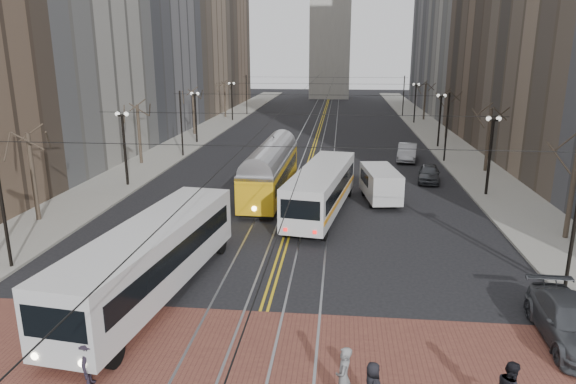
% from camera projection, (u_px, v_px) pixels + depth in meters
% --- Properties ---
extents(ground, '(260.00, 260.00, 0.00)m').
position_uv_depth(ground, '(267.00, 300.00, 21.89)').
color(ground, black).
rests_on(ground, ground).
extents(sidewalk_left, '(5.00, 140.00, 0.15)m').
position_uv_depth(sidewalk_left, '(202.00, 133.00, 66.54)').
color(sidewalk_left, gray).
rests_on(sidewalk_left, ground).
extents(sidewalk_right, '(5.00, 140.00, 0.15)m').
position_uv_depth(sidewalk_right, '(438.00, 137.00, 63.56)').
color(sidewalk_right, gray).
rests_on(sidewalk_right, ground).
extents(crosswalk_band, '(25.00, 6.00, 0.01)m').
position_uv_depth(crosswalk_band, '(251.00, 353.00, 18.05)').
color(crosswalk_band, brown).
rests_on(crosswalk_band, ground).
extents(streetcar_rails, '(4.80, 130.00, 0.02)m').
position_uv_depth(streetcar_rails, '(317.00, 136.00, 65.07)').
color(streetcar_rails, gray).
rests_on(streetcar_rails, ground).
extents(centre_lines, '(0.42, 130.00, 0.01)m').
position_uv_depth(centre_lines, '(317.00, 136.00, 65.07)').
color(centre_lines, gold).
rests_on(centre_lines, ground).
extents(building_left_far, '(16.00, 20.00, 40.00)m').
position_uv_depth(building_left_far, '(200.00, 1.00, 101.68)').
color(building_left_far, brown).
rests_on(building_left_far, ground).
extents(lamp_posts, '(27.60, 57.20, 5.60)m').
position_uv_depth(lamp_posts, '(310.00, 133.00, 48.74)').
color(lamp_posts, black).
rests_on(lamp_posts, ground).
extents(street_trees, '(31.68, 53.28, 5.60)m').
position_uv_depth(street_trees, '(313.00, 124.00, 54.98)').
color(street_trees, '#382D23').
rests_on(street_trees, ground).
extents(trolley_wires, '(25.96, 120.00, 6.60)m').
position_uv_depth(trolley_wires, '(313.00, 115.00, 54.32)').
color(trolley_wires, black).
rests_on(trolley_wires, ground).
extents(transit_bus, '(4.19, 12.97, 3.19)m').
position_uv_depth(transit_bus, '(152.00, 261.00, 21.96)').
color(transit_bus, silver).
rests_on(transit_bus, ground).
extents(streetcar, '(2.72, 13.08, 3.07)m').
position_uv_depth(streetcar, '(271.00, 174.00, 37.77)').
color(streetcar, yellow).
rests_on(streetcar, ground).
extents(rear_bus, '(4.38, 12.05, 3.08)m').
position_uv_depth(rear_bus, '(321.00, 191.00, 33.18)').
color(rear_bus, silver).
rests_on(rear_bus, ground).
extents(cargo_van, '(2.76, 5.57, 2.36)m').
position_uv_depth(cargo_van, '(380.00, 185.00, 36.08)').
color(cargo_van, '#BDBDBD').
rests_on(cargo_van, ground).
extents(sedan_grey, '(2.31, 4.36, 1.41)m').
position_uv_depth(sedan_grey, '(429.00, 173.00, 41.80)').
color(sedan_grey, '#3F4247').
rests_on(sedan_grey, ground).
extents(sedan_silver, '(2.50, 5.18, 1.64)m').
position_uv_depth(sedan_silver, '(407.00, 152.00, 49.98)').
color(sedan_silver, '#9A9CA2').
rests_on(sedan_silver, ground).
extents(sedan_parked, '(2.31, 5.30, 1.52)m').
position_uv_depth(sedan_parked, '(571.00, 322.00, 18.63)').
color(sedan_parked, '#404348').
rests_on(sedan_parked, ground).
extents(pedestrian_b, '(0.56, 0.77, 1.96)m').
position_uv_depth(pedestrian_b, '(344.00, 378.00, 15.07)').
color(pedestrian_b, slate).
rests_on(pedestrian_b, crosswalk_band).
extents(pedestrian_d, '(0.76, 1.13, 1.62)m').
position_uv_depth(pedestrian_d, '(90.00, 362.00, 16.14)').
color(pedestrian_d, black).
rests_on(pedestrian_d, crosswalk_band).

